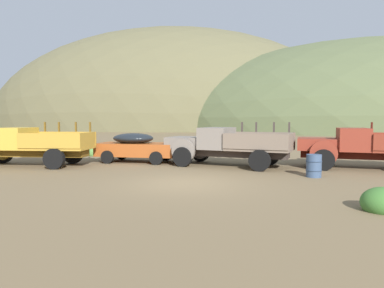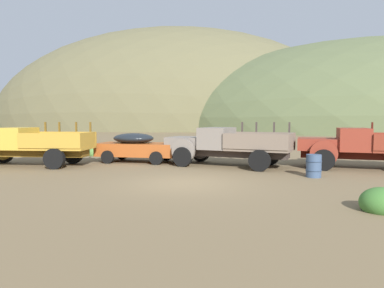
{
  "view_description": "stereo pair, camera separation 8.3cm",
  "coord_description": "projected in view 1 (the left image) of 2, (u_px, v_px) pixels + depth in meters",
  "views": [
    {
      "loc": [
        1.22,
        -12.14,
        2.29
      ],
      "look_at": [
        -0.09,
        4.3,
        1.11
      ],
      "focal_mm": 32.15,
      "sensor_mm": 36.0,
      "label": 1
    },
    {
      "loc": [
        1.3,
        -12.13,
        2.29
      ],
      "look_at": [
        -0.09,
        4.3,
        1.11
      ],
      "focal_mm": 32.15,
      "sensor_mm": 36.0,
      "label": 2
    }
  ],
  "objects": [
    {
      "name": "ground_plane",
      "position": [
        185.0,
        183.0,
        12.33
      ],
      "size": [
        300.0,
        300.0,
        0.0
      ],
      "primitive_type": "plane",
      "color": "brown"
    },
    {
      "name": "oil_drum_foreground",
      "position": [
        314.0,
        166.0,
        13.65
      ],
      "size": [
        0.63,
        0.63,
        0.91
      ],
      "color": "#384C6B",
      "rests_on": "ground"
    },
    {
      "name": "car_oxide_orange",
      "position": [
        140.0,
        147.0,
        18.47
      ],
      "size": [
        4.7,
        2.48,
        1.57
      ],
      "rotation": [
        0.0,
        0.0,
        -0.12
      ],
      "color": "#A34C1E",
      "rests_on": "ground"
    },
    {
      "name": "hill_far_left",
      "position": [
        362.0,
        129.0,
        82.85
      ],
      "size": [
        98.5,
        81.4,
        40.14
      ],
      "primitive_type": "ellipsoid",
      "color": "#56603D",
      "rests_on": "ground"
    },
    {
      "name": "truck_faded_yellow",
      "position": [
        18.0,
        146.0,
        16.97
      ],
      "size": [
        6.29,
        2.35,
        2.16
      ],
      "rotation": [
        0.0,
        0.0,
        3.14
      ],
      "color": "brown",
      "rests_on": "ground"
    },
    {
      "name": "truck_primer_gray",
      "position": [
        219.0,
        145.0,
        17.08
      ],
      "size": [
        6.49,
        4.08,
        2.16
      ],
      "rotation": [
        0.0,
        0.0,
        2.81
      ],
      "color": "#3D322D",
      "rests_on": "ground"
    },
    {
      "name": "hill_far_right",
      "position": [
        173.0,
        128.0,
        93.14
      ],
      "size": [
        95.96,
        64.99,
        51.52
      ],
      "primitive_type": "ellipsoid",
      "color": "brown",
      "rests_on": "ground"
    },
    {
      "name": "truck_rust_red",
      "position": [
        355.0,
        147.0,
        16.0
      ],
      "size": [
        6.32,
        3.59,
        2.16
      ],
      "rotation": [
        0.0,
        0.0,
        2.91
      ],
      "color": "#42140D",
      "rests_on": "ground"
    },
    {
      "name": "bush_back_edge",
      "position": [
        93.0,
        153.0,
        21.69
      ],
      "size": [
        0.88,
        0.69,
        0.7
      ],
      "color": "#5B8E42",
      "rests_on": "ground"
    }
  ]
}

